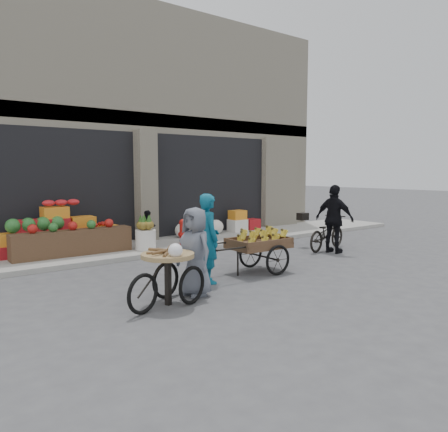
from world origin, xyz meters
TOP-DOWN VIEW (x-y plane):
  - ground at (0.00, 0.00)m, footprint 80.00×80.00m
  - sidewalk at (0.00, 4.10)m, footprint 18.00×2.20m
  - building at (0.00, 8.03)m, footprint 14.00×6.45m
  - fruit_display at (-2.48, 4.38)m, footprint 3.10×1.12m
  - pineapple_bin at (-0.75, 3.60)m, footprint 0.52×0.52m
  - fire_hydrant at (0.35, 3.55)m, footprint 0.22×0.22m
  - orange_bucket at (0.85, 3.50)m, footprint 0.32×0.32m
  - right_bay_goods at (2.61, 4.70)m, footprint 3.35×0.60m
  - seated_person at (-0.35, 4.20)m, footprint 0.51×0.43m
  - banana_cart at (0.15, 0.34)m, footprint 2.15×0.96m
  - vendor_woman at (-1.12, 0.30)m, footprint 0.55×0.70m
  - tricycle_cart at (-2.46, -0.46)m, footprint 1.46×1.05m
  - vendor_grey at (-1.81, -0.27)m, footprint 0.57×0.80m
  - bicycle at (3.38, 1.16)m, footprint 1.80×0.92m
  - cyclist at (3.18, 0.76)m, footprint 0.62×1.10m

SIDE VIEW (x-z plane):
  - ground at x=0.00m, z-range 0.00..0.00m
  - sidewalk at x=0.00m, z-range 0.00..0.12m
  - orange_bucket at x=0.85m, z-range 0.12..0.42m
  - pineapple_bin at x=-0.75m, z-range 0.12..0.62m
  - right_bay_goods at x=2.61m, z-range 0.06..0.76m
  - bicycle at x=3.38m, z-range 0.00..0.90m
  - fire_hydrant at x=0.35m, z-range 0.15..0.86m
  - tricycle_cart at x=-2.46m, z-range 0.09..1.04m
  - seated_person at x=-0.35m, z-range 0.12..1.05m
  - banana_cart at x=0.15m, z-range 0.20..1.09m
  - fruit_display at x=-2.48m, z-range 0.05..1.29m
  - vendor_grey at x=-1.81m, z-range 0.00..1.51m
  - vendor_woman at x=-1.12m, z-range 0.00..1.70m
  - cyclist at x=3.18m, z-range 0.00..1.77m
  - building at x=0.00m, z-range -0.13..6.87m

